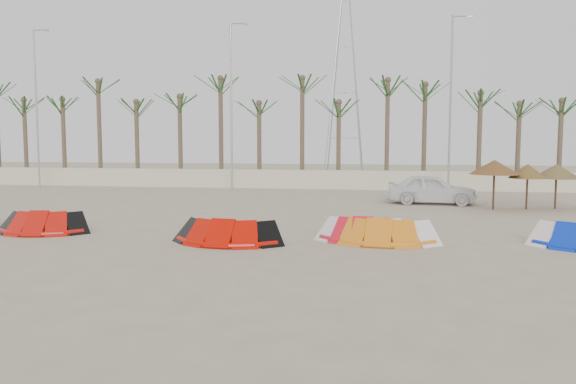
% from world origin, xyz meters
% --- Properties ---
extents(ground, '(120.00, 120.00, 0.00)m').
position_xyz_m(ground, '(0.00, 0.00, 0.00)').
color(ground, tan).
rests_on(ground, ground).
extents(boundary_wall, '(60.00, 0.30, 1.30)m').
position_xyz_m(boundary_wall, '(0.00, 22.00, 0.65)').
color(boundary_wall, beige).
rests_on(boundary_wall, ground).
extents(palm_line, '(52.00, 4.00, 7.70)m').
position_xyz_m(palm_line, '(0.67, 23.50, 6.44)').
color(palm_line, brown).
rests_on(palm_line, ground).
extents(lamp_a, '(1.25, 0.14, 11.00)m').
position_xyz_m(lamp_a, '(-19.96, 20.00, 5.77)').
color(lamp_a, '#A5A8AD').
rests_on(lamp_a, ground).
extents(lamp_b, '(1.25, 0.14, 11.00)m').
position_xyz_m(lamp_b, '(-5.96, 20.00, 5.77)').
color(lamp_b, '#A5A8AD').
rests_on(lamp_b, ground).
extents(lamp_c, '(1.25, 0.14, 11.00)m').
position_xyz_m(lamp_c, '(8.04, 20.00, 5.77)').
color(lamp_c, '#A5A8AD').
rests_on(lamp_c, ground).
extents(pylon, '(3.00, 3.00, 14.00)m').
position_xyz_m(pylon, '(1.00, 28.00, 0.00)').
color(pylon, '#A5A8AD').
rests_on(pylon, ground).
extents(kite_red_left, '(3.38, 1.84, 0.90)m').
position_xyz_m(kite_red_left, '(-8.49, 2.60, 0.42)').
color(kite_red_left, '#BF0F08').
rests_on(kite_red_left, ground).
extents(kite_red_mid, '(3.73, 1.85, 0.90)m').
position_xyz_m(kite_red_mid, '(-1.32, 1.73, 0.42)').
color(kite_red_mid, '#C20B00').
rests_on(kite_red_mid, ground).
extents(kite_red_right, '(3.17, 1.67, 0.90)m').
position_xyz_m(kite_red_right, '(3.11, 2.80, 0.42)').
color(kite_red_right, red).
rests_on(kite_red_right, ground).
extents(kite_orange, '(3.80, 1.87, 0.90)m').
position_xyz_m(kite_orange, '(3.68, 2.66, 0.42)').
color(kite_orange, orange).
rests_on(kite_orange, ground).
extents(parasol_left, '(2.40, 2.40, 2.43)m').
position_xyz_m(parasol_left, '(9.17, 12.10, 2.07)').
color(parasol_left, '#4C331E').
rests_on(parasol_left, ground).
extents(parasol_mid, '(1.83, 1.83, 2.23)m').
position_xyz_m(parasol_mid, '(10.80, 12.47, 1.87)').
color(parasol_mid, '#4C331E').
rests_on(parasol_mid, ground).
extents(parasol_right, '(2.23, 2.23, 2.21)m').
position_xyz_m(parasol_right, '(12.27, 12.94, 1.85)').
color(parasol_right, '#4C331E').
rests_on(parasol_right, ground).
extents(car, '(4.73, 2.19, 1.57)m').
position_xyz_m(car, '(6.42, 14.09, 0.78)').
color(car, white).
rests_on(car, ground).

